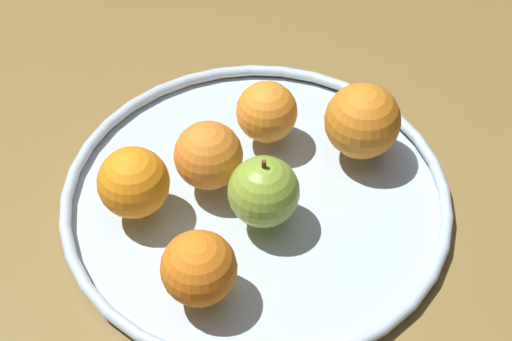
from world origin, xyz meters
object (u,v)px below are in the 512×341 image
Objects in this scene: orange_front_left at (208,155)px; orange_front_right at (362,121)px; fruit_bowl at (256,196)px; orange_back_right at (199,268)px; apple at (264,192)px; orange_back_left at (267,112)px; orange_center at (133,183)px.

orange_front_right is (15.41, -5.56, 0.49)cm from orange_front_left.
orange_back_right reaches higher than fruit_bowl.
apple reaches higher than orange_back_right.
fruit_bowl is 6.09× the size of orange_back_left.
orange_back_right is 24.16cm from orange_front_right.
orange_back_right is 0.87× the size of orange_front_right.
orange_back_left is (16.75, 12.78, -0.17)cm from orange_back_right.
orange_back_right is at bearing -167.25° from orange_front_right.
orange_front_right is at bearing 12.75° from orange_back_right.
apple is 1.10× the size of orange_center.
orange_back_right is 12.06cm from orange_center.
orange_back_left is (6.91, 8.97, -0.23)cm from apple.
apple is at bearing -40.68° from orange_center.
orange_front_left is at bearing 160.15° from orange_front_right.
apple is 10.55cm from orange_back_right.
orange_front_left reaches higher than orange_back_left.
orange_back_left is at bearing 52.39° from apple.
orange_back_left is (16.50, 0.72, -0.26)cm from orange_center.
orange_front_left is (-2.95, 4.06, 4.38)cm from fruit_bowl.
orange_front_right is at bearing -19.85° from orange_front_left.
apple is (-1.26, -3.02, 4.39)cm from fruit_bowl.
orange_back_left is at bearing 132.41° from orange_front_right.
orange_center is at bearing 171.61° from orange_front_left.
orange_center is 1.08× the size of orange_back_left.
fruit_bowl is 13.73cm from orange_back_right.
orange_front_left is at bearing -167.63° from orange_back_left.
fruit_bowl is at bearing -133.53° from orange_back_left.
orange_front_left is 7.99cm from orange_center.
orange_front_left is at bearing 125.98° from fruit_bowl.
orange_front_right reaches higher than apple.
apple is at bearing -112.62° from fruit_bowl.
orange_center is at bearing -177.49° from orange_back_left.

